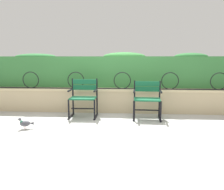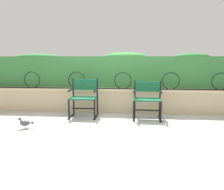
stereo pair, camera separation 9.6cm
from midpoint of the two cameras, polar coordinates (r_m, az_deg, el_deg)
name	(u,v)px [view 1 (the left image)]	position (r m, az deg, el deg)	size (l,w,h in m)	color
ground_plane	(112,121)	(5.06, -0.63, -6.35)	(60.00, 60.00, 0.00)	#ADADA8
stone_wall	(114,100)	(5.88, 0.08, -1.23)	(8.05, 0.41, 0.58)	#C6B289
iron_arch_fence	(101,82)	(5.77, -3.05, 3.22)	(7.50, 0.02, 0.42)	black
hedge_row	(115,70)	(6.25, 0.35, 5.98)	(7.89, 0.56, 0.90)	#387A3D
park_chair_left	(84,96)	(5.42, -7.42, -0.36)	(0.62, 0.52, 0.87)	#145B38
park_chair_right	(147,98)	(5.27, 8.02, -0.72)	(0.63, 0.55, 0.83)	#145B38
pigeon_near_chairs	(25,123)	(4.80, -20.85, -6.42)	(0.28, 0.17, 0.22)	#5B5B66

